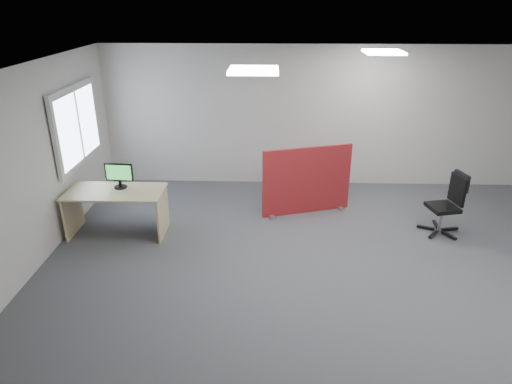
{
  "coord_description": "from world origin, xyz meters",
  "views": [
    {
      "loc": [
        -1.28,
        -5.13,
        3.5
      ],
      "look_at": [
        -1.48,
        0.66,
        1.0
      ],
      "focal_mm": 32.0,
      "sensor_mm": 36.0,
      "label": 1
    }
  ],
  "objects_px": {
    "office_chair": "(450,200)",
    "monitor_second": "(119,175)",
    "second_desk": "(117,201)",
    "red_divider": "(307,181)"
  },
  "relations": [
    {
      "from": "red_divider",
      "to": "office_chair",
      "type": "xyz_separation_m",
      "value": [
        2.19,
        -0.65,
        -0.02
      ]
    },
    {
      "from": "second_desk",
      "to": "monitor_second",
      "type": "xyz_separation_m",
      "value": [
        0.05,
        0.09,
        0.4
      ]
    },
    {
      "from": "red_divider",
      "to": "monitor_second",
      "type": "relative_size",
      "value": 3.46
    },
    {
      "from": "monitor_second",
      "to": "second_desk",
      "type": "bearing_deg",
      "value": -114.93
    },
    {
      "from": "monitor_second",
      "to": "office_chair",
      "type": "xyz_separation_m",
      "value": [
        5.16,
        0.08,
        -0.39
      ]
    },
    {
      "from": "second_desk",
      "to": "office_chair",
      "type": "distance_m",
      "value": 5.22
    },
    {
      "from": "red_divider",
      "to": "second_desk",
      "type": "xyz_separation_m",
      "value": [
        -3.03,
        -0.83,
        -0.03
      ]
    },
    {
      "from": "office_chair",
      "to": "red_divider",
      "type": "bearing_deg",
      "value": 151.04
    },
    {
      "from": "office_chair",
      "to": "monitor_second",
      "type": "bearing_deg",
      "value": 168.45
    },
    {
      "from": "second_desk",
      "to": "monitor_second",
      "type": "bearing_deg",
      "value": 60.44
    }
  ]
}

